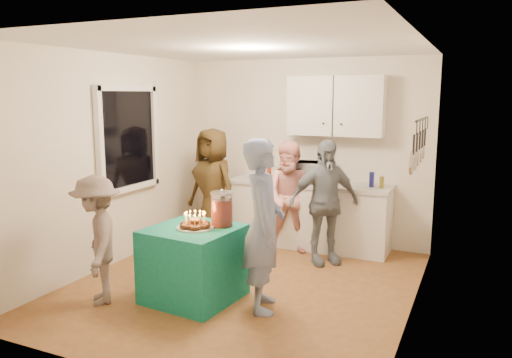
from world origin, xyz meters
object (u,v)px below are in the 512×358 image
at_px(microwave, 315,172).
at_px(woman_back_center, 291,198).
at_px(woman_back_left, 213,187).
at_px(punch_jar, 222,210).
at_px(man_birthday, 263,225).
at_px(counter, 309,216).
at_px(child_near_left, 97,240).
at_px(woman_back_right, 324,202).
at_px(party_table, 194,263).

relative_size(microwave, woman_back_center, 0.34).
bearing_deg(woman_back_center, woman_back_left, 175.21).
distance_m(microwave, punch_jar, 2.08).
bearing_deg(punch_jar, woman_back_left, 122.26).
bearing_deg(man_birthday, counter, -16.39).
bearing_deg(woman_back_left, child_near_left, -73.72).
bearing_deg(punch_jar, counter, 82.55).
height_order(microwave, woman_back_center, woman_back_center).
bearing_deg(woman_back_center, child_near_left, -125.78).
xyz_separation_m(woman_back_left, woman_back_right, (1.67, -0.16, -0.04)).
distance_m(woman_back_center, woman_back_right, 0.57).
height_order(man_birthday, child_near_left, man_birthday).
bearing_deg(woman_back_center, microwave, 51.30).
bearing_deg(counter, man_birthday, -83.46).
relative_size(counter, woman_back_left, 1.34).
distance_m(party_table, woman_back_center, 1.95).
relative_size(counter, party_table, 2.59).
relative_size(party_table, woman_back_center, 0.57).
relative_size(woman_back_center, woman_back_right, 0.96).
distance_m(counter, woman_back_left, 1.41).
distance_m(counter, man_birthday, 2.21).
bearing_deg(counter, woman_back_right, -57.08).
relative_size(punch_jar, child_near_left, 0.26).
relative_size(counter, microwave, 4.28).
bearing_deg(counter, woman_back_left, -161.07).
relative_size(woman_back_left, child_near_left, 1.25).
xyz_separation_m(punch_jar, woman_back_left, (-1.02, 1.61, -0.11)).
relative_size(woman_back_left, woman_back_right, 1.05).
xyz_separation_m(woman_back_right, child_near_left, (-1.73, -2.12, -0.12)).
bearing_deg(microwave, counter, 171.05).
xyz_separation_m(counter, man_birthday, (0.25, -2.16, 0.42)).
xyz_separation_m(woman_back_center, child_near_left, (-1.21, -2.35, -0.09)).
bearing_deg(punch_jar, woman_back_right, 65.60).
distance_m(woman_back_center, child_near_left, 2.65).
bearing_deg(man_birthday, woman_back_center, -10.97).
height_order(punch_jar, man_birthday, man_birthday).
xyz_separation_m(man_birthday, woman_back_center, (-0.38, 1.80, -0.10)).
xyz_separation_m(man_birthday, woman_back_right, (0.14, 1.56, -0.07)).
bearing_deg(microwave, woman_back_left, -171.03).
bearing_deg(woman_back_right, counter, 82.13).
bearing_deg(party_table, counter, 77.36).
distance_m(microwave, party_table, 2.41).
height_order(punch_jar, woman_back_right, woman_back_right).
height_order(counter, microwave, microwave).
bearing_deg(microwave, woman_back_right, -71.53).
bearing_deg(man_birthday, child_near_left, 86.36).
relative_size(woman_back_left, woman_back_center, 1.10).
bearing_deg(counter, child_near_left, -116.25).
height_order(counter, woman_back_left, woman_back_left).
bearing_deg(counter, woman_back_center, -110.11).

